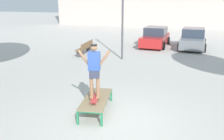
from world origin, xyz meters
name	(u,v)px	position (x,y,z in m)	size (l,w,h in m)	color
ground_plane	(115,120)	(0.00, 0.00, 0.00)	(120.00, 120.00, 0.00)	#B7B5AD
skate_box	(96,100)	(-0.75, 0.36, 0.41)	(1.12, 2.01, 0.46)	#237A4C
skateboard	(95,98)	(-0.72, 0.18, 0.54)	(0.41, 0.82, 0.09)	#B23333
skater	(94,68)	(-0.72, 0.19, 1.53)	(0.98, 0.38, 1.69)	#8E6647
car_red	(155,37)	(-1.07, 12.85, 0.69)	(1.94, 4.21, 1.50)	red
car_grey	(193,39)	(1.75, 12.93, 0.69)	(1.92, 4.20, 1.50)	slate
park_bench	(85,48)	(-4.96, 8.22, 0.45)	(0.73, 2.44, 0.83)	brown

